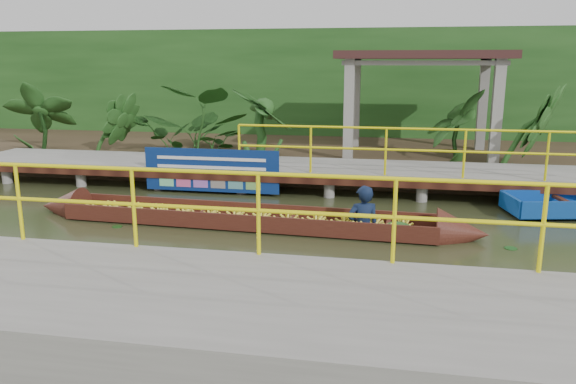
# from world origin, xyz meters

# --- Properties ---
(ground) EXTENTS (80.00, 80.00, 0.00)m
(ground) POSITION_xyz_m (0.00, 0.00, 0.00)
(ground) COLOR #2A2E17
(ground) RESTS_ON ground
(land_strip) EXTENTS (30.00, 8.00, 0.45)m
(land_strip) POSITION_xyz_m (0.00, 7.50, 0.23)
(land_strip) COLOR #2E2317
(land_strip) RESTS_ON ground
(far_dock) EXTENTS (16.00, 2.06, 1.66)m
(far_dock) POSITION_xyz_m (0.02, 3.43, 0.48)
(far_dock) COLOR slate
(far_dock) RESTS_ON ground
(near_dock) EXTENTS (18.00, 2.40, 1.73)m
(near_dock) POSITION_xyz_m (1.00, -4.20, 0.30)
(near_dock) COLOR slate
(near_dock) RESTS_ON ground
(pavilion) EXTENTS (4.40, 3.00, 3.00)m
(pavilion) POSITION_xyz_m (3.00, 6.30, 2.82)
(pavilion) COLOR slate
(pavilion) RESTS_ON ground
(foliage_backdrop) EXTENTS (30.00, 0.80, 4.00)m
(foliage_backdrop) POSITION_xyz_m (0.00, 10.00, 2.00)
(foliage_backdrop) COLOR #1A4315
(foliage_backdrop) RESTS_ON ground
(vendor_boat) EXTENTS (8.52, 1.22, 1.94)m
(vendor_boat) POSITION_xyz_m (0.09, 0.22, 0.22)
(vendor_boat) COLOR #3A160F
(vendor_boat) RESTS_ON ground
(blue_banner) EXTENTS (3.12, 0.04, 0.97)m
(blue_banner) POSITION_xyz_m (-1.64, 2.48, 0.56)
(blue_banner) COLOR navy
(blue_banner) RESTS_ON ground
(tropical_plants) EXTENTS (14.57, 1.57, 1.96)m
(tropical_plants) POSITION_xyz_m (-1.32, 5.30, 1.43)
(tropical_plants) COLOR #1A4315
(tropical_plants) RESTS_ON ground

